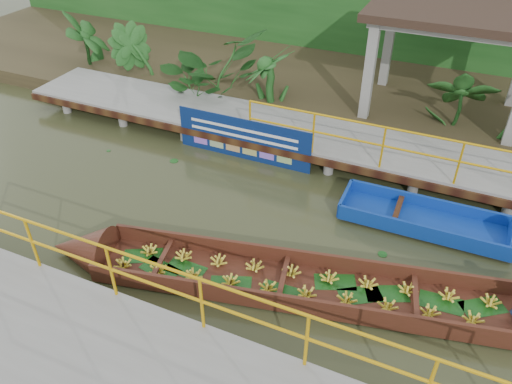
% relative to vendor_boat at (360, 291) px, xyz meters
% --- Properties ---
extents(ground, '(80.00, 80.00, 0.00)m').
position_rel_vendor_boat_xyz_m(ground, '(-2.70, 0.96, -0.21)').
color(ground, '#2B3018').
rests_on(ground, ground).
extents(land_strip, '(30.00, 8.00, 0.45)m').
position_rel_vendor_boat_xyz_m(land_strip, '(-2.70, 8.46, 0.02)').
color(land_strip, '#2F2717').
rests_on(land_strip, ground).
extents(far_dock, '(16.00, 2.06, 1.66)m').
position_rel_vendor_boat_xyz_m(far_dock, '(-2.68, 4.39, 0.27)').
color(far_dock, gray).
rests_on(far_dock, ground).
extents(pavilion, '(4.40, 3.00, 3.00)m').
position_rel_vendor_boat_xyz_m(pavilion, '(0.30, 7.26, 2.61)').
color(pavilion, gray).
rests_on(pavilion, ground).
extents(foliage_backdrop, '(30.00, 0.80, 4.00)m').
position_rel_vendor_boat_xyz_m(foliage_backdrop, '(-2.70, 10.96, 1.79)').
color(foliage_backdrop, '#174416').
rests_on(foliage_backdrop, ground).
extents(vendor_boat, '(11.29, 3.42, 2.11)m').
position_rel_vendor_boat_xyz_m(vendor_boat, '(0.00, 0.00, 0.00)').
color(vendor_boat, '#3C1E10').
rests_on(vendor_boat, ground).
extents(moored_blue_boat, '(4.00, 1.12, 0.95)m').
position_rel_vendor_boat_xyz_m(moored_blue_boat, '(1.67, 2.52, -0.04)').
color(moored_blue_boat, navy).
rests_on(moored_blue_boat, ground).
extents(blue_banner, '(3.53, 0.04, 1.10)m').
position_rel_vendor_boat_xyz_m(blue_banner, '(-3.86, 3.44, 0.35)').
color(blue_banner, navy).
rests_on(blue_banner, ground).
extents(tropical_plants, '(14.22, 1.22, 1.52)m').
position_rel_vendor_boat_xyz_m(tropical_plants, '(-4.45, 6.26, 1.00)').
color(tropical_plants, '#174416').
rests_on(tropical_plants, ground).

